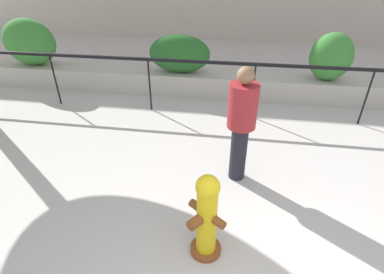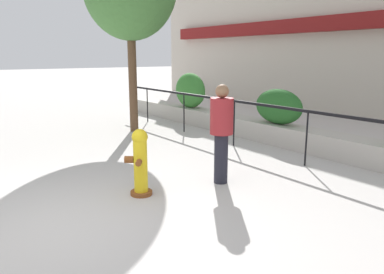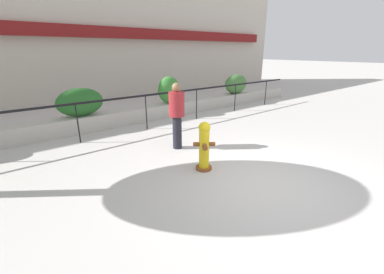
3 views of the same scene
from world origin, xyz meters
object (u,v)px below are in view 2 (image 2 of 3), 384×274
hedge_bush_0 (190,90)px  fire_hydrant (140,162)px  hedge_bush_1 (278,107)px  pedestrian (221,128)px

hedge_bush_0 → fire_hydrant: hedge_bush_0 is taller
hedge_bush_1 → fire_hydrant: 4.74m
hedge_bush_0 → hedge_bush_1: 3.79m
pedestrian → fire_hydrant: bearing=-102.4°
hedge_bush_0 → fire_hydrant: 6.76m
hedge_bush_1 → pedestrian: bearing=-65.0°
hedge_bush_0 → pedestrian: pedestrian is taller
hedge_bush_1 → pedestrian: (1.47, -3.16, 0.05)m
hedge_bush_0 → hedge_bush_1: bearing=0.0°
hedge_bush_1 → fire_hydrant: size_ratio=1.33×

